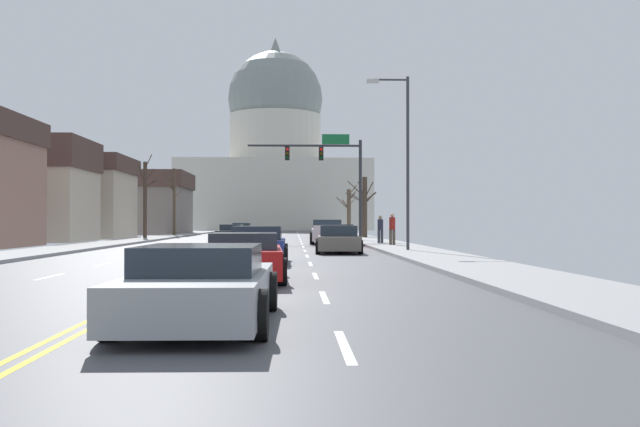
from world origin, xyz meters
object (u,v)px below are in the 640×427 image
object	(u,v)px
pickup_truck_near_00	(327,233)
pedestrian_00	(392,227)
street_lamp_right	(403,148)
sedan_oncoming_01	(241,230)
pedestrian_01	(380,228)
sedan_oncoming_00	(231,233)
sedan_near_02	(338,240)
sedan_near_05	(201,286)
sedan_near_01	(337,237)
signal_gantry	(330,165)
sedan_near_04	(245,258)
sedan_near_03	(258,246)

from	to	relation	value
pickup_truck_near_00	pedestrian_00	distance (m)	6.96
street_lamp_right	sedan_oncoming_01	bearing A→B (deg)	106.57
pedestrian_01	sedan_oncoming_00	bearing A→B (deg)	130.81
sedan_oncoming_00	sedan_near_02	bearing A→B (deg)	-72.22
sedan_near_02	sedan_near_05	xyz separation A→B (m)	(-3.40, -21.78, -0.05)
sedan_oncoming_00	pedestrian_00	bearing A→B (deg)	-54.44
pickup_truck_near_00	sedan_near_05	bearing A→B (deg)	-95.84
sedan_near_01	pedestrian_00	xyz separation A→B (m)	(3.11, 0.65, 0.53)
signal_gantry	street_lamp_right	bearing A→B (deg)	-81.21
street_lamp_right	sedan_near_01	bearing A→B (deg)	113.00
street_lamp_right	pickup_truck_near_00	xyz separation A→B (m)	(-2.83, 12.90, -4.12)
sedan_near_05	pedestrian_00	distance (m)	29.36
signal_gantry	pedestrian_00	bearing A→B (deg)	-72.24
sedan_near_02	pedestrian_01	xyz separation A→B (m)	(3.16, 9.57, 0.47)
sedan_near_04	sedan_near_03	bearing A→B (deg)	90.24
sedan_near_01	sedan_near_05	bearing A→B (deg)	-97.68
sedan_near_05	sedan_oncoming_01	world-z (taller)	sedan_oncoming_01
pickup_truck_near_00	sedan_near_03	bearing A→B (deg)	-99.58
sedan_near_03	street_lamp_right	bearing A→B (deg)	50.01
signal_gantry	pedestrian_01	distance (m)	8.29
pickup_truck_near_00	pedestrian_01	bearing A→B (deg)	-47.27
street_lamp_right	pedestrian_01	bearing A→B (deg)	88.86
sedan_near_05	pedestrian_01	size ratio (longest dim) A/B	2.82
pedestrian_00	pedestrian_01	xyz separation A→B (m)	(-0.31, 2.82, -0.07)
sedan_near_03	sedan_oncoming_00	world-z (taller)	sedan_near_03
sedan_near_01	sedan_near_05	size ratio (longest dim) A/B	0.93
pickup_truck_near_00	sedan_oncoming_01	xyz separation A→B (m)	(-6.99, 20.13, -0.12)
sedan_oncoming_01	pedestrian_00	bearing A→B (deg)	-68.51
sedan_oncoming_00	pedestrian_01	xyz separation A→B (m)	(9.91, -11.48, 0.49)
pedestrian_00	pedestrian_01	bearing A→B (deg)	96.20
sedan_near_02	sedan_oncoming_00	distance (m)	22.11
sedan_oncoming_00	sedan_near_05	bearing A→B (deg)	-85.53
sedan_near_02	sedan_near_04	world-z (taller)	sedan_near_02
sedan_near_02	sedan_oncoming_00	bearing A→B (deg)	107.78
pickup_truck_near_00	sedan_oncoming_00	bearing A→B (deg)	130.01
sedan_oncoming_01	pedestrian_00	world-z (taller)	pedestrian_00
street_lamp_right	sedan_oncoming_00	distance (m)	23.62
signal_gantry	street_lamp_right	distance (m)	16.38
pedestrian_01	sedan_near_05	bearing A→B (deg)	-101.83
sedan_near_03	pickup_truck_near_00	bearing A→B (deg)	80.42
sedan_near_04	sedan_oncoming_01	size ratio (longest dim) A/B	1.04
sedan_near_01	pedestrian_00	world-z (taller)	pedestrian_00
sedan_oncoming_01	pedestrian_01	distance (m)	25.47
sedan_near_01	pedestrian_00	size ratio (longest dim) A/B	2.47
sedan_near_04	sedan_oncoming_00	distance (m)	35.90
signal_gantry	sedan_near_04	bearing A→B (deg)	-96.92
sedan_near_03	sedan_near_05	distance (m)	14.25
street_lamp_right	pickup_truck_near_00	world-z (taller)	street_lamp_right
sedan_oncoming_01	sedan_near_03	bearing A→B (deg)	-84.99
sedan_near_05	sedan_oncoming_00	world-z (taller)	sedan_oncoming_00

